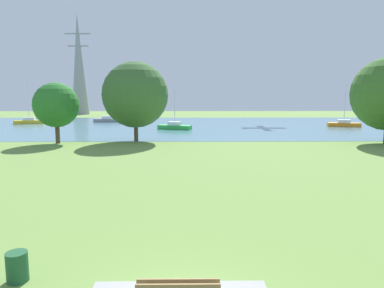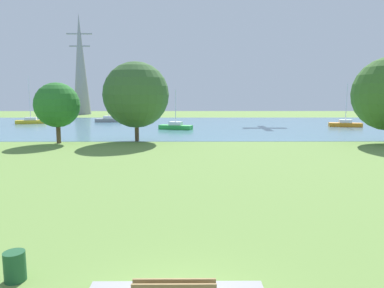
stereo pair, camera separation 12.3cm
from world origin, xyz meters
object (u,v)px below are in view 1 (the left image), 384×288
(sailboat_orange, at_px, (344,124))
(tree_west_far, at_px, (56,105))
(sailboat_yellow, at_px, (29,121))
(electricity_pylon, at_px, (79,64))
(tree_mid_shore, at_px, (135,95))
(sailboat_green, at_px, (175,126))
(litter_bin, at_px, (17,267))
(sailboat_gray, at_px, (107,120))

(sailboat_orange, bearing_deg, tree_west_far, -153.83)
(sailboat_yellow, distance_m, electricity_pylon, 32.50)
(electricity_pylon, bearing_deg, tree_mid_shore, -67.66)
(sailboat_orange, relative_size, sailboat_green, 1.17)
(sailboat_yellow, relative_size, tree_west_far, 1.30)
(sailboat_yellow, xyz_separation_m, sailboat_orange, (51.77, -6.27, -0.02))
(sailboat_yellow, bearing_deg, sailboat_green, -22.11)
(litter_bin, bearing_deg, sailboat_green, 86.38)
(sailboat_orange, height_order, electricity_pylon, electricity_pylon)
(sailboat_orange, height_order, sailboat_green, sailboat_orange)
(sailboat_green, bearing_deg, tree_mid_shore, -105.62)
(litter_bin, distance_m, sailboat_gray, 56.61)
(sailboat_yellow, distance_m, sailboat_gray, 13.14)
(sailboat_gray, bearing_deg, tree_west_far, -87.22)
(tree_mid_shore, relative_size, electricity_pylon, 0.33)
(sailboat_yellow, relative_size, sailboat_orange, 1.20)
(sailboat_green, distance_m, tree_west_far, 18.81)
(sailboat_green, relative_size, electricity_pylon, 0.23)
(litter_bin, xyz_separation_m, tree_mid_shore, (-1.00, 28.60, 4.54))
(sailboat_green, bearing_deg, electricity_pylon, 122.33)
(tree_west_far, xyz_separation_m, tree_mid_shore, (7.82, 1.49, 1.03))
(sailboat_green, relative_size, sailboat_gray, 0.83)
(tree_west_far, bearing_deg, litter_bin, -71.96)
(litter_bin, xyz_separation_m, sailboat_yellow, (-22.81, 51.95, 0.08))
(sailboat_orange, bearing_deg, tree_mid_shore, -150.32)
(sailboat_green, bearing_deg, tree_west_far, -128.32)
(sailboat_orange, bearing_deg, electricity_pylon, 144.96)
(sailboat_orange, xyz_separation_m, sailboat_gray, (-39.17, 10.01, 0.00))
(electricity_pylon, bearing_deg, sailboat_green, -57.67)
(litter_bin, bearing_deg, sailboat_yellow, 113.70)
(litter_bin, bearing_deg, sailboat_orange, 57.62)
(electricity_pylon, bearing_deg, sailboat_orange, -35.04)
(litter_bin, relative_size, sailboat_yellow, 0.10)
(sailboat_gray, bearing_deg, sailboat_orange, -14.33)
(sailboat_green, height_order, tree_west_far, tree_west_far)
(sailboat_orange, relative_size, sailboat_gray, 0.97)
(sailboat_gray, distance_m, tree_mid_shore, 28.96)
(tree_west_far, bearing_deg, electricity_pylon, 104.44)
(sailboat_green, relative_size, tree_mid_shore, 0.68)
(sailboat_yellow, xyz_separation_m, sailboat_gray, (12.59, 3.73, -0.01))
(sailboat_orange, bearing_deg, litter_bin, -122.38)
(sailboat_green, xyz_separation_m, tree_mid_shore, (-3.64, -13.01, 4.49))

